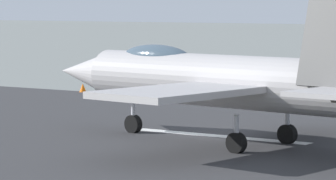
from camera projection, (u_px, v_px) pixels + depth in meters
ground_plane at (208, 136)px, 40.36m from camera, size 400.00×400.00×0.00m
runway_strip at (209, 135)px, 40.35m from camera, size 240.00×26.00×0.02m
fighter_jet at (222, 79)px, 37.84m from camera, size 17.30×13.92×5.69m
marker_cone_mid at (223, 96)px, 54.51m from camera, size 0.44×0.44×0.55m
marker_cone_far at (83, 88)px, 59.95m from camera, size 0.44×0.44×0.55m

